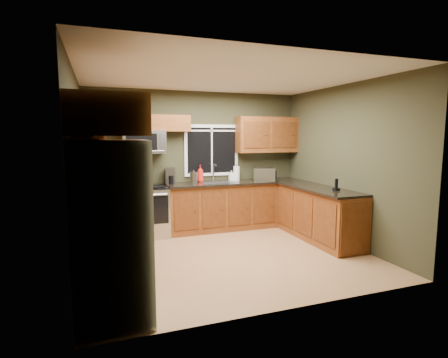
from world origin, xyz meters
TOP-DOWN VIEW (x-y plane):
  - floor at (0.00, 0.00)m, footprint 4.20×4.20m
  - ceiling at (0.00, 0.00)m, footprint 4.20×4.20m
  - back_wall at (0.00, 1.80)m, footprint 4.20×0.00m
  - front_wall at (0.00, -1.80)m, footprint 4.20×0.00m
  - left_wall at (-2.10, 0.00)m, footprint 0.00×3.60m
  - right_wall at (2.10, 0.00)m, footprint 0.00×3.60m
  - window at (0.30, 1.78)m, footprint 1.12×0.03m
  - base_cabinets_left at (-1.80, 0.48)m, footprint 0.60×2.65m
  - countertop_left at (-1.78, 0.48)m, footprint 0.65×2.65m
  - base_cabinets_back at (0.42, 1.50)m, footprint 2.17×0.60m
  - countertop_back at (0.42, 1.48)m, footprint 2.17×0.65m
  - base_cabinets_peninsula at (1.80, 0.54)m, footprint 0.60×2.52m
  - countertop_peninsula at (1.78, 0.55)m, footprint 0.65×2.50m
  - upper_cabinets_left at (-1.94, 0.48)m, footprint 0.33×2.65m
  - upper_cabinets_back_left at (-0.85, 1.64)m, footprint 1.30×0.33m
  - upper_cabinets_back_right at (1.45, 1.64)m, footprint 1.30×0.33m
  - upper_cabinet_over_fridge at (-1.74, -1.30)m, footprint 0.72×0.90m
  - refrigerator at (-1.74, -1.30)m, footprint 0.74×0.90m
  - range at (-1.05, 1.47)m, footprint 0.76×0.69m
  - microwave at (-1.05, 1.61)m, footprint 0.76×0.41m
  - sink at (0.30, 1.49)m, footprint 0.60×0.42m
  - toaster_oven at (1.29, 1.40)m, footprint 0.50×0.46m
  - coffee_maker at (-0.57, 1.64)m, footprint 0.21×0.26m
  - kettle at (-0.13, 1.57)m, footprint 0.19×0.19m
  - paper_towel_roll at (0.76, 1.59)m, footprint 0.15×0.15m
  - soap_bottle_a at (0.04, 1.70)m, footprint 0.17×0.17m
  - soap_bottle_b at (0.67, 1.63)m, footprint 0.10×0.10m
  - cordless_phone at (1.86, -0.13)m, footprint 0.09×0.09m

SIDE VIEW (x-z plane):
  - floor at x=0.00m, z-range 0.00..0.00m
  - base_cabinets_peninsula at x=1.80m, z-range 0.00..0.90m
  - base_cabinets_left at x=-1.80m, z-range 0.00..0.90m
  - base_cabinets_back at x=0.42m, z-range 0.00..0.90m
  - range at x=-1.05m, z-range 0.00..0.94m
  - refrigerator at x=-1.74m, z-range 0.00..1.80m
  - countertop_left at x=-1.78m, z-range 0.90..0.94m
  - countertop_back at x=0.42m, z-range 0.90..0.94m
  - countertop_peninsula at x=1.78m, z-range 0.90..0.94m
  - sink at x=0.30m, z-range 0.77..1.13m
  - cordless_phone at x=1.86m, z-range 0.90..1.10m
  - soap_bottle_b at x=0.67m, z-range 0.94..1.14m
  - kettle at x=-0.13m, z-range 0.93..1.19m
  - toaster_oven at x=1.29m, z-range 0.94..1.20m
  - coffee_maker at x=-0.57m, z-range 0.93..1.23m
  - paper_towel_roll at x=0.76m, z-range 0.93..1.25m
  - soap_bottle_a at x=0.04m, z-range 0.94..1.27m
  - back_wall at x=0.00m, z-range -0.75..3.45m
  - front_wall at x=0.00m, z-range -0.75..3.45m
  - left_wall at x=-2.10m, z-range -0.45..3.15m
  - right_wall at x=2.10m, z-range -0.45..3.15m
  - window at x=0.30m, z-range 1.04..2.06m
  - microwave at x=-1.05m, z-range 1.52..1.94m
  - upper_cabinets_left at x=-1.94m, z-range 1.50..2.22m
  - upper_cabinets_back_right at x=1.45m, z-range 1.50..2.22m
  - upper_cabinet_over_fridge at x=-1.74m, z-range 1.84..2.22m
  - upper_cabinets_back_left at x=-0.85m, z-range 1.92..2.22m
  - ceiling at x=0.00m, z-range 2.70..2.70m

